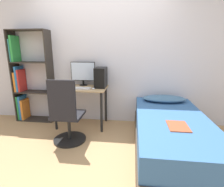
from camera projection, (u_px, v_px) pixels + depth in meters
name	position (u px, v px, depth m)	size (l,w,h in m)	color
ground_plane	(87.00, 158.00, 2.36)	(14.00, 14.00, 0.00)	tan
wall_back	(103.00, 59.00, 3.36)	(8.00, 0.05, 2.50)	silver
desk	(81.00, 94.00, 3.25)	(0.94, 0.59, 0.75)	tan
bookshelf	(27.00, 81.00, 3.48)	(0.76, 0.29, 1.78)	#2D2823
office_chair	(67.00, 119.00, 2.67)	(0.51, 0.51, 1.02)	black
bed	(171.00, 135.00, 2.47)	(0.99, 2.02, 0.52)	#4C3D2D
pillow	(164.00, 99.00, 3.11)	(0.75, 0.36, 0.11)	teal
magazine	(178.00, 126.00, 2.11)	(0.24, 0.32, 0.01)	#B24C2D
monitor	(83.00, 72.00, 3.34)	(0.47, 0.16, 0.45)	black
keyboard	(80.00, 88.00, 3.10)	(0.40, 0.14, 0.02)	silver
pc_tower	(101.00, 77.00, 3.22)	(0.19, 0.37, 0.36)	black
mouse	(93.00, 89.00, 3.07)	(0.06, 0.09, 0.02)	silver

